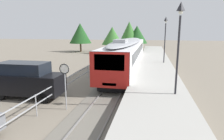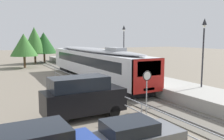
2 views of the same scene
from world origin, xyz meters
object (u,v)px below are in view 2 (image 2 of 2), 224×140
(commuter_train, at_px, (94,61))
(platform_lamp_mid_platform, at_px, (204,40))
(parked_hatchback_grey, at_px, (133,138))
(platform_lamp_far_end, at_px, (124,39))
(parked_van_black, at_px, (83,96))
(speed_limit_sign, at_px, (147,82))

(commuter_train, relative_size, platform_lamp_mid_platform, 3.87)
(commuter_train, height_order, parked_hatchback_grey, commuter_train)
(platform_lamp_far_end, relative_size, parked_van_black, 1.09)
(commuter_train, height_order, parked_van_black, commuter_train)
(platform_lamp_mid_platform, xyz_separation_m, speed_limit_sign, (-6.42, -1.54, -2.50))
(parked_hatchback_grey, bearing_deg, commuter_train, 71.43)
(parked_van_black, bearing_deg, platform_lamp_mid_platform, 0.08)
(parked_hatchback_grey, bearing_deg, platform_lamp_mid_platform, 29.04)
(commuter_train, distance_m, parked_hatchback_grey, 17.81)
(platform_lamp_far_end, xyz_separation_m, parked_van_black, (-10.00, -12.05, -3.33))
(platform_lamp_mid_platform, relative_size, speed_limit_sign, 1.91)
(commuter_train, relative_size, platform_lamp_far_end, 3.87)
(platform_lamp_far_end, height_order, parked_van_black, platform_lamp_far_end)
(parked_hatchback_grey, relative_size, parked_van_black, 0.82)
(speed_limit_sign, bearing_deg, parked_hatchback_grey, -131.72)
(platform_lamp_mid_platform, xyz_separation_m, platform_lamp_far_end, (0.00, 12.04, 0.00))
(platform_lamp_far_end, xyz_separation_m, parked_hatchback_grey, (-9.98, -17.58, -3.83))
(parked_hatchback_grey, bearing_deg, parked_van_black, 90.22)
(parked_hatchback_grey, distance_m, parked_van_black, 5.55)
(commuter_train, bearing_deg, platform_lamp_far_end, 9.72)
(platform_lamp_far_end, bearing_deg, platform_lamp_mid_platform, -90.00)
(speed_limit_sign, distance_m, parked_van_black, 3.99)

